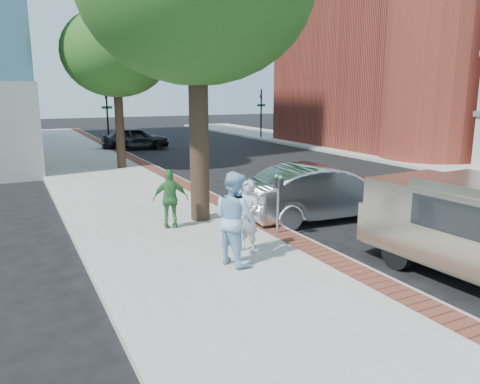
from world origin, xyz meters
TOP-DOWN VIEW (x-y plane):
  - ground at (0.00, 0.00)m, footprint 120.00×120.00m
  - sidewalk at (-1.50, 8.00)m, footprint 5.00×60.00m
  - brick_strip at (0.70, 8.00)m, footprint 0.60×60.00m
  - curb at (1.05, 8.00)m, footprint 0.10×60.00m
  - sidewalk_far at (14.50, 8.00)m, footprint 5.00×60.00m
  - church at (20.98, 13.13)m, footprint 19.00×16.00m
  - signal_near at (0.90, 22.00)m, footprint 0.70×0.15m
  - signal_far at (12.50, 22.00)m, footprint 0.70×0.15m
  - tree_far at (-0.50, 12.00)m, footprint 4.80×4.80m
  - parking_meter at (0.63, -0.20)m, footprint 0.12×0.32m
  - person_gray at (-0.69, -1.11)m, footprint 0.57×0.68m
  - person_officer at (-1.25, -1.59)m, footprint 0.95×1.09m
  - person_green at (-1.60, 1.43)m, footprint 0.97×0.61m
  - sedan_silver at (2.75, 0.85)m, footprint 4.91×2.00m
  - bg_car at (2.14, 19.81)m, footprint 4.31×1.92m

SIDE VIEW (x-z plane):
  - ground at x=0.00m, z-range 0.00..0.00m
  - sidewalk at x=-1.50m, z-range 0.00..0.15m
  - curb at x=1.05m, z-range 0.00..0.15m
  - sidewalk_far at x=14.50m, z-range 0.00..0.15m
  - brick_strip at x=0.70m, z-range 0.15..0.16m
  - bg_car at x=2.14m, z-range 0.00..1.44m
  - sedan_silver at x=2.75m, z-range 0.00..1.58m
  - person_green at x=-1.60m, z-range 0.15..1.69m
  - person_gray at x=-0.69m, z-range 0.15..1.75m
  - person_officer at x=-1.25m, z-range 0.15..2.06m
  - parking_meter at x=0.63m, z-range 0.47..1.94m
  - signal_near at x=0.90m, z-range 0.35..4.15m
  - signal_far at x=12.50m, z-range 0.35..4.15m
  - tree_far at x=-0.50m, z-range 1.73..8.87m
  - church at x=20.98m, z-range -2.94..17.46m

